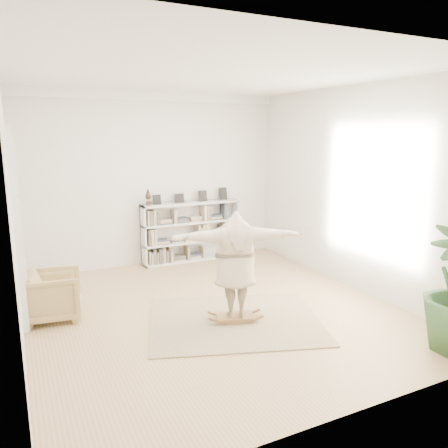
% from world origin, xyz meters
% --- Properties ---
extents(floor, '(6.00, 6.00, 0.00)m').
position_xyz_m(floor, '(0.00, 0.00, 0.00)').
color(floor, tan).
rests_on(floor, ground).
extents(room_shell, '(6.00, 6.00, 6.00)m').
position_xyz_m(room_shell, '(0.00, 2.94, 3.51)').
color(room_shell, silver).
rests_on(room_shell, floor).
extents(doors, '(0.09, 1.78, 2.92)m').
position_xyz_m(doors, '(-2.70, 1.30, 1.40)').
color(doors, white).
rests_on(doors, floor).
extents(bookshelf, '(2.20, 0.35, 1.64)m').
position_xyz_m(bookshelf, '(0.74, 2.82, 0.64)').
color(bookshelf, silver).
rests_on(bookshelf, floor).
extents(armchair, '(0.91, 0.89, 0.73)m').
position_xyz_m(armchair, '(-2.30, 0.79, 0.37)').
color(armchair, tan).
rests_on(armchair, floor).
extents(rug, '(3.01, 2.69, 0.02)m').
position_xyz_m(rug, '(0.11, -0.53, 0.01)').
color(rug, tan).
rests_on(rug, floor).
extents(rocker_board, '(0.63, 0.49, 0.12)m').
position_xyz_m(rocker_board, '(0.11, -0.53, 0.07)').
color(rocker_board, olive).
rests_on(rocker_board, rug).
extents(person, '(2.01, 1.12, 1.58)m').
position_xyz_m(person, '(0.11, -0.53, 0.93)').
color(person, beige).
rests_on(person, rocker_board).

